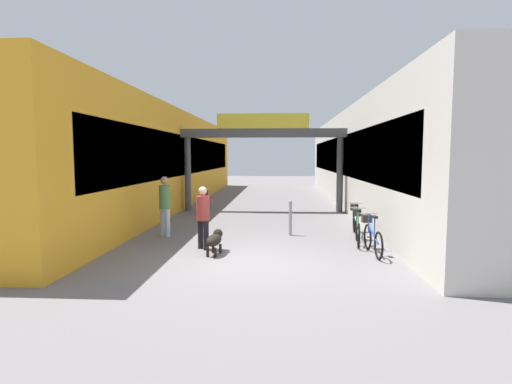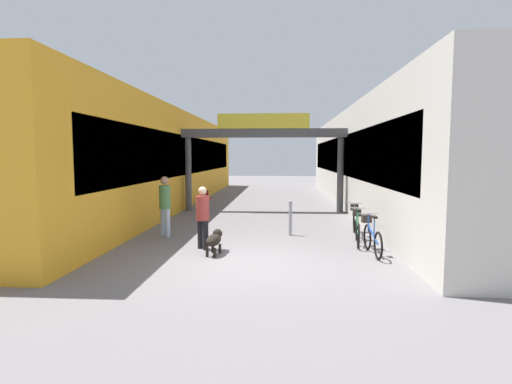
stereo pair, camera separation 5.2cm
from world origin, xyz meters
The scene contains 13 objects.
ground_plane centered at (0.00, 0.00, 0.00)m, with size 80.00×80.00×0.00m, color slate.
storefront_left centered at (-5.09, 11.00, 2.24)m, with size 3.00×26.00×4.48m.
storefront_right centered at (5.09, 11.00, 2.24)m, with size 3.00×26.00×4.48m.
arcade_sign_gateway centered at (0.00, 8.59, 3.03)m, with size 7.40×0.47×4.25m.
pedestrian_with_dog centered at (-1.24, 1.25, 0.94)m, with size 0.48×0.48×1.64m.
pedestrian_companion centered at (-2.71, 2.83, 1.05)m, with size 0.48×0.48×1.82m.
dog_on_leash centered at (-0.85, 0.72, 0.37)m, with size 0.41×0.83×0.59m.
bicycle_blue_nearest centered at (3.05, 1.06, 0.44)m, with size 0.46×1.69×0.98m.
bicycle_green_second centered at (2.92, 2.21, 0.44)m, with size 0.46×1.68×0.98m.
bicycle_silver_third centered at (3.08, 3.43, 0.44)m, with size 0.46×1.69×0.98m.
bollard_post_metal centered at (1.08, 3.23, 0.55)m, with size 0.10×0.10×1.09m.
cafe_chair_aluminium_nearer centered at (-2.60, 7.79, 0.54)m, with size 0.52×0.52×0.89m.
cafe_chair_red_farther centered at (-2.64, 9.13, 0.54)m, with size 0.55×0.55×0.89m.
Camera 2 is at (0.81, -8.89, 2.43)m, focal length 28.00 mm.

